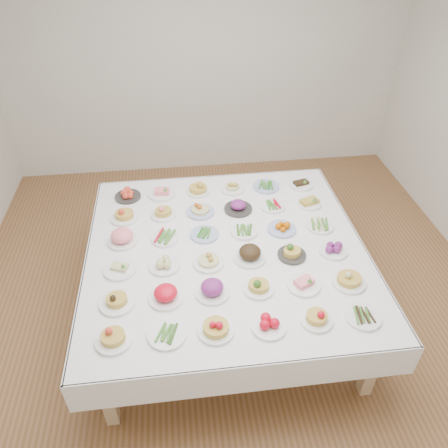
{
  "coord_description": "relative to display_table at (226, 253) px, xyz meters",
  "views": [
    {
      "loc": [
        -0.42,
        -2.86,
        3.1
      ],
      "look_at": [
        -0.06,
        -0.01,
        0.88
      ],
      "focal_mm": 35.0,
      "sensor_mm": 36.0,
      "label": 1
    }
  ],
  "objects": [
    {
      "name": "room_envelope",
      "position": [
        0.06,
        0.16,
        1.15
      ],
      "size": [
        5.02,
        5.02,
        2.81
      ],
      "color": "#8E5F3B",
      "rests_on": "ground"
    },
    {
      "name": "display_table",
      "position": [
        0.0,
        0.0,
        0.0
      ],
      "size": [
        2.29,
        2.29,
        0.75
      ],
      "color": "white",
      "rests_on": "ground"
    },
    {
      "name": "dish_0",
      "position": [
        -0.85,
        -0.84,
        0.13
      ],
      "size": [
        0.24,
        0.24,
        0.14
      ],
      "color": "white",
      "rests_on": "display_table"
    },
    {
      "name": "dish_1",
      "position": [
        -0.5,
        -0.84,
        0.09
      ],
      "size": [
        0.25,
        0.25,
        0.06
      ],
      "color": "white",
      "rests_on": "display_table"
    },
    {
      "name": "dish_2",
      "position": [
        -0.18,
        -0.85,
        0.13
      ],
      "size": [
        0.24,
        0.24,
        0.14
      ],
      "color": "white",
      "rests_on": "display_table"
    },
    {
      "name": "dish_3",
      "position": [
        0.18,
        -0.86,
        0.11
      ],
      "size": [
        0.23,
        0.23,
        0.1
      ],
      "color": "white",
      "rests_on": "display_table"
    },
    {
      "name": "dish_4",
      "position": [
        0.51,
        -0.84,
        0.11
      ],
      "size": [
        0.22,
        0.22,
        0.12
      ],
      "color": "white",
      "rests_on": "display_table"
    },
    {
      "name": "dish_5",
      "position": [
        0.84,
        -0.85,
        0.09
      ],
      "size": [
        0.25,
        0.25,
        0.05
      ],
      "color": "white",
      "rests_on": "display_table"
    },
    {
      "name": "dish_6",
      "position": [
        -0.85,
        -0.51,
        0.13
      ],
      "size": [
        0.25,
        0.25,
        0.14
      ],
      "color": "white",
      "rests_on": "display_table"
    },
    {
      "name": "dish_7",
      "position": [
        -0.5,
        -0.51,
        0.13
      ],
      "size": [
        0.25,
        0.25,
        0.13
      ],
      "color": "white",
      "rests_on": "display_table"
    },
    {
      "name": "dish_8",
      "position": [
        -0.17,
        -0.5,
        0.14
      ],
      "size": [
        0.24,
        0.24,
        0.15
      ],
      "color": "white",
      "rests_on": "display_table"
    },
    {
      "name": "dish_9",
      "position": [
        0.17,
        -0.5,
        0.12
      ],
      "size": [
        0.22,
        0.22,
        0.13
      ],
      "color": "white",
      "rests_on": "display_table"
    },
    {
      "name": "dish_10",
      "position": [
        0.51,
        -0.51,
        0.1
      ],
      "size": [
        0.24,
        0.24,
        0.1
      ],
      "color": "white",
      "rests_on": "display_table"
    },
    {
      "name": "dish_11",
      "position": [
        0.86,
        -0.52,
        0.14
      ],
      "size": [
        0.25,
        0.25,
        0.15
      ],
      "color": "white",
      "rests_on": "display_table"
    },
    {
      "name": "dish_12",
      "position": [
        -0.85,
        -0.17,
        0.1
      ],
      "size": [
        0.25,
        0.25,
        0.1
      ],
      "color": "white",
      "rests_on": "display_table"
    },
    {
      "name": "dish_13",
      "position": [
        -0.51,
        -0.17,
        0.1
      ],
      "size": [
        0.24,
        0.24,
        0.09
      ],
      "color": "white",
      "rests_on": "display_table"
    },
    {
      "name": "dish_14",
      "position": [
        -0.16,
        -0.18,
        0.12
      ],
      "size": [
        0.24,
        0.24,
        0.13
      ],
      "color": "white",
      "rests_on": "display_table"
    },
    {
      "name": "dish_15",
      "position": [
        0.17,
        -0.16,
        0.13
      ],
      "size": [
        0.25,
        0.25,
        0.14
      ],
      "color": "white",
      "rests_on": "display_table"
    },
    {
      "name": "dish_16",
      "position": [
        0.51,
        -0.17,
        0.12
      ],
      "size": [
        0.22,
        0.22,
        0.13
      ],
      "color": "#2D2B28",
      "rests_on": "display_table"
    },
    {
      "name": "dish_17",
      "position": [
        0.85,
        -0.16,
        0.1
      ],
      "size": [
        0.23,
        0.23,
        0.09
      ],
      "color": "white",
      "rests_on": "display_table"
    },
    {
      "name": "dish_18",
      "position": [
        -0.85,
        0.18,
        0.13
      ],
      "size": [
        0.25,
        0.25,
        0.15
      ],
      "color": "white",
      "rests_on": "display_table"
    },
    {
      "name": "dish_19",
      "position": [
        -0.5,
        0.17,
        0.09
      ],
      "size": [
        0.25,
        0.23,
        0.06
      ],
      "color": "white",
      "rests_on": "display_table"
    },
    {
      "name": "dish_20",
      "position": [
        -0.16,
        0.18,
        0.08
      ],
      "size": [
        0.24,
        0.24,
        0.05
      ],
      "color": "#4C66B2",
      "rests_on": "display_table"
    },
    {
      "name": "dish_21",
      "position": [
        0.18,
        0.17,
        0.09
      ],
      "size": [
        0.23,
        0.23,
        0.05
      ],
      "color": "white",
      "rests_on": "display_table"
    },
    {
      "name": "dish_22",
      "position": [
        0.5,
        0.17,
        0.11
      ],
      "size": [
        0.24,
        0.24,
        0.1
      ],
      "color": "#4C66B2",
      "rests_on": "display_table"
    },
    {
      "name": "dish_23",
      "position": [
        0.84,
        0.17,
        0.09
      ],
      "size": [
        0.24,
        0.24,
        0.06
      ],
      "color": "white",
      "rests_on": "display_table"
    },
    {
      "name": "dish_24",
      "position": [
        -0.85,
        0.51,
        0.13
      ],
      "size": [
        0.25,
        0.25,
        0.14
      ],
      "color": "white",
      "rests_on": "display_table"
    },
    {
      "name": "dish_25",
      "position": [
        -0.51,
        0.51,
        0.11
      ],
      "size": [
        0.22,
        0.22,
        0.12
      ],
      "color": "white",
      "rests_on": "display_table"
    },
    {
      "name": "dish_26",
      "position": [
        -0.17,
        0.51,
        0.13
      ],
      "size": [
        0.26,
        0.26,
        0.14
      ],
      "color": "#4C66B2",
      "rests_on": "display_table"
    },
    {
      "name": "dish_27",
      "position": [
        0.18,
        0.51,
        0.12
      ],
      "size": [
        0.25,
        0.25,
        0.13
      ],
      "color": "#2D2B28",
      "rests_on": "display_table"
    },
    {
      "name": "dish_28",
      "position": [
        0.5,
        0.51,
        0.09
      ],
      "size": [
        0.23,
        0.23,
        0.05
      ],
      "color": "white",
      "rests_on": "display_table"
    },
    {
      "name": "dish_29",
      "position": [
        0.85,
        0.51,
        0.11
      ],
      "size": [
        0.22,
        0.22,
        0.11
      ],
      "color": "white",
      "rests_on": "display_table"
    },
    {
      "name": "dish_30",
      "position": [
        -0.84,
        0.84,
        0.11
      ],
      "size": [
        0.24,
        0.24,
        0.1
      ],
      "color": "#2D2B28",
      "rests_on": "display_table"
    },
    {
      "name": "dish_31",
      "position": [
        -0.51,
        0.84,
        0.11
      ],
      "size": [
        0.25,
        0.25,
        0.11
      ],
      "color": "white",
      "rests_on": "display_table"
    },
    {
      "name": "dish_32",
      "position": [
        -0.17,
        0.85,
        0.13
      ],
      "size": [
        0.24,
        0.23,
        0.14
      ],
      "color": "white",
      "rests_on": "display_table"
    },
    {
      "name": "dish_33",
      "position": [
        0.17,
        0.85,
        0.12
      ],
      "size": [
        0.23,
        0.23,
        0.12
      ],
      "color": "white",
      "rests_on": "display_table"
    },
    {
      "name": "dish_34",
      "position": [
        0.5,
        0.85,
        0.09
      ],
      "size": [
        0.25,
        0.25,
        0.06
      ],
      "color": "#4C66B2",
      "rests_on": "display_table"
    },
    {
      "name": "dish_35",
      "position": [
        0.85,
        0.84,
        0.1
      ],
      "size": [
        0.24,
        0.24,
        0.09
      ],
      "color": "white",
      "rests_on": "display_table"
    }
  ]
}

